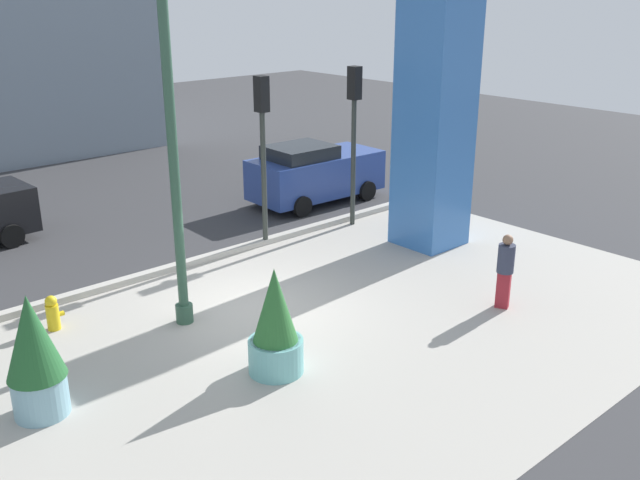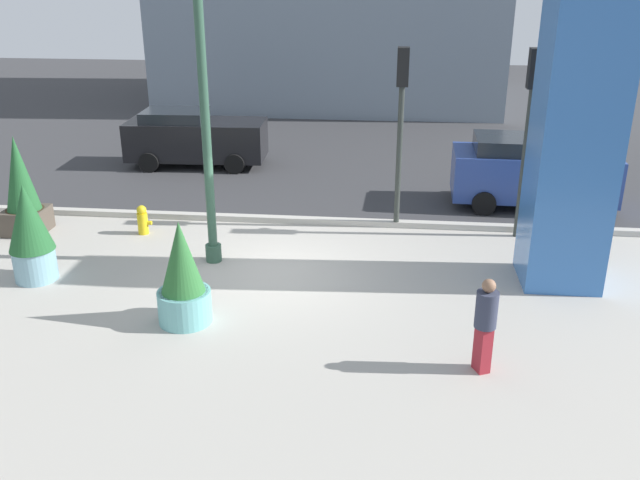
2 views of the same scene
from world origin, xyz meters
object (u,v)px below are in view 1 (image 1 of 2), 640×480
at_px(art_pillar_blue, 434,127).
at_px(car_far_lane, 315,173).
at_px(potted_plant_curbside, 275,327).
at_px(fire_hydrant, 53,313).
at_px(lamp_post, 172,146).
at_px(traffic_light_far_side, 354,120).
at_px(potted_plant_mid_plaza, 34,355).
at_px(pedestrian_by_curb, 505,268).
at_px(traffic_light_corner, 262,133).

relative_size(art_pillar_blue, car_far_lane, 1.45).
relative_size(potted_plant_curbside, fire_hydrant, 2.70).
distance_m(lamp_post, traffic_light_far_side, 7.47).
bearing_deg(lamp_post, fire_hydrant, 145.75).
bearing_deg(fire_hydrant, potted_plant_mid_plaza, -115.56).
relative_size(lamp_post, traffic_light_far_side, 1.68).
bearing_deg(potted_plant_mid_plaza, fire_hydrant, 64.44).
xyz_separation_m(potted_plant_curbside, pedestrian_by_curb, (5.36, -1.13, 0.02)).
bearing_deg(art_pillar_blue, potted_plant_mid_plaza, -174.10).
relative_size(potted_plant_mid_plaza, fire_hydrant, 2.84).
bearing_deg(art_pillar_blue, fire_hydrant, 170.08).
xyz_separation_m(lamp_post, pedestrian_by_curb, (5.54, -3.97, -2.80)).
relative_size(lamp_post, potted_plant_curbside, 3.77).
height_order(potted_plant_mid_plaza, traffic_light_corner, traffic_light_corner).
height_order(potted_plant_mid_plaza, traffic_light_far_side, traffic_light_far_side).
xyz_separation_m(lamp_post, traffic_light_far_side, (7.07, 2.29, -0.67)).
bearing_deg(pedestrian_by_curb, car_far_lane, 75.77).
height_order(potted_plant_curbside, fire_hydrant, potted_plant_curbside).
distance_m(traffic_light_far_side, car_far_lane, 3.28).
bearing_deg(fire_hydrant, lamp_post, -34.25).
distance_m(potted_plant_curbside, car_far_lane, 10.70).
bearing_deg(pedestrian_by_curb, traffic_light_far_side, 76.23).
distance_m(lamp_post, potted_plant_mid_plaza, 4.61).
bearing_deg(potted_plant_mid_plaza, traffic_light_far_side, 19.01).
distance_m(potted_plant_mid_plaza, car_far_lane, 12.81).
xyz_separation_m(art_pillar_blue, pedestrian_by_curb, (-1.98, -3.75, -2.25)).
relative_size(potted_plant_mid_plaza, traffic_light_corner, 0.47).
bearing_deg(lamp_post, potted_plant_mid_plaza, -158.89).
xyz_separation_m(potted_plant_mid_plaza, fire_hydrant, (1.36, 2.84, -0.72)).
xyz_separation_m(potted_plant_mid_plaza, potted_plant_curbside, (3.70, -1.48, -0.18)).
xyz_separation_m(art_pillar_blue, traffic_light_corner, (-3.40, 2.82, -0.14)).
distance_m(potted_plant_curbside, traffic_light_far_side, 8.86).
height_order(art_pillar_blue, fire_hydrant, art_pillar_blue).
xyz_separation_m(fire_hydrant, car_far_lane, (9.91, 3.25, 0.60)).
bearing_deg(lamp_post, art_pillar_blue, -1.66).
height_order(potted_plant_curbside, pedestrian_by_curb, potted_plant_curbside).
bearing_deg(art_pillar_blue, potted_plant_curbside, -160.32).
relative_size(potted_plant_mid_plaza, potted_plant_curbside, 1.05).
xyz_separation_m(lamp_post, potted_plant_mid_plaza, (-3.52, -1.36, -2.65)).
xyz_separation_m(fire_hydrant, traffic_light_corner, (6.28, 1.13, 2.67)).
bearing_deg(potted_plant_mid_plaza, potted_plant_curbside, -21.86).
distance_m(potted_plant_mid_plaza, potted_plant_curbside, 3.99).
height_order(lamp_post, car_far_lane, lamp_post).
relative_size(fire_hydrant, pedestrian_by_curb, 0.45).
xyz_separation_m(lamp_post, art_pillar_blue, (7.52, -0.22, -0.55)).
bearing_deg(car_far_lane, traffic_light_far_side, -105.39).
bearing_deg(lamp_post, traffic_light_far_side, 17.95).
relative_size(traffic_light_corner, pedestrian_by_curb, 2.67).
bearing_deg(potted_plant_mid_plaza, lamp_post, 21.11).
height_order(lamp_post, traffic_light_far_side, lamp_post).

